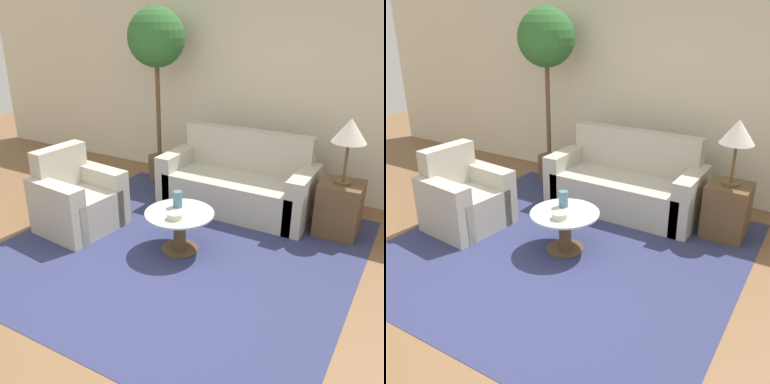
% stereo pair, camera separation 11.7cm
% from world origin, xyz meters
% --- Properties ---
extents(ground_plane, '(14.00, 14.00, 0.00)m').
position_xyz_m(ground_plane, '(0.00, 0.00, 0.00)').
color(ground_plane, brown).
extents(wall_back, '(10.00, 0.06, 2.60)m').
position_xyz_m(wall_back, '(0.00, 2.78, 1.30)').
color(wall_back, beige).
rests_on(wall_back, ground_plane).
extents(rug, '(3.42, 3.34, 0.01)m').
position_xyz_m(rug, '(-0.03, 0.68, 0.00)').
color(rug, navy).
rests_on(rug, ground_plane).
extents(sofa_main, '(1.83, 0.79, 0.94)m').
position_xyz_m(sofa_main, '(0.06, 1.93, 0.30)').
color(sofa_main, '#B2AD9E').
rests_on(sofa_main, ground_plane).
extents(armchair, '(0.80, 0.89, 0.90)m').
position_xyz_m(armchair, '(-1.29, 0.55, 0.30)').
color(armchair, '#B2AD9E').
rests_on(armchair, ground_plane).
extents(coffee_table, '(0.69, 0.69, 0.42)m').
position_xyz_m(coffee_table, '(-0.03, 0.68, 0.27)').
color(coffee_table, brown).
rests_on(coffee_table, ground_plane).
extents(side_table, '(0.44, 0.44, 0.59)m').
position_xyz_m(side_table, '(1.27, 1.85, 0.30)').
color(side_table, brown).
rests_on(side_table, ground_plane).
extents(table_lamp, '(0.35, 0.35, 0.69)m').
position_xyz_m(table_lamp, '(1.27, 1.85, 1.14)').
color(table_lamp, brown).
rests_on(table_lamp, side_table).
extents(potted_plant, '(0.75, 0.75, 2.33)m').
position_xyz_m(potted_plant, '(-1.31, 2.23, 1.79)').
color(potted_plant, brown).
rests_on(potted_plant, ground_plane).
extents(vase, '(0.10, 0.10, 0.17)m').
position_xyz_m(vase, '(-0.11, 0.79, 0.51)').
color(vase, slate).
rests_on(vase, coffee_table).
extents(bowl, '(0.15, 0.15, 0.06)m').
position_xyz_m(bowl, '(0.01, 0.54, 0.45)').
color(bowl, beige).
rests_on(bowl, coffee_table).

